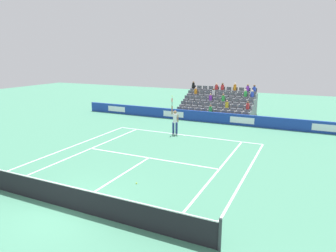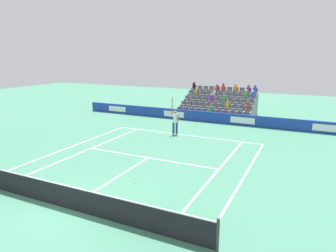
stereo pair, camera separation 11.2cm
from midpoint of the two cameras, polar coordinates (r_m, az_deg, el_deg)
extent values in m
plane|color=#47896B|center=(12.52, -18.71, -14.58)|extent=(80.00, 80.00, 0.00)
cube|color=white|center=(21.97, 3.12, -1.72)|extent=(10.97, 0.10, 0.01)
cube|color=white|center=(17.24, -3.85, -6.03)|extent=(8.23, 0.10, 0.01)
cube|color=white|center=(14.72, -10.00, -9.69)|extent=(0.10, 6.40, 0.01)
cube|color=white|center=(19.16, -15.38, -4.48)|extent=(0.10, 11.89, 0.01)
cube|color=white|center=(15.35, 9.00, -8.66)|extent=(0.10, 11.89, 0.01)
cube|color=white|center=(20.05, -18.37, -3.90)|extent=(0.10, 11.89, 0.01)
cube|color=white|center=(15.07, 14.06, -9.34)|extent=(0.10, 11.89, 0.01)
cube|color=white|center=(21.89, 3.02, -1.79)|extent=(0.10, 0.20, 0.01)
cube|color=#193899|center=(26.33, 7.16, 1.74)|extent=(24.82, 0.20, 0.92)
cube|color=white|center=(25.03, 27.74, -0.33)|extent=(1.99, 0.01, 0.51)
cube|color=white|center=(25.46, 13.72, 1.06)|extent=(1.99, 0.01, 0.51)
cube|color=white|center=(27.33, 0.90, 2.27)|extent=(1.99, 0.01, 0.51)
cube|color=white|center=(30.38, -9.84, 3.20)|extent=(1.99, 0.01, 0.51)
cylinder|color=#33383D|center=(9.56, 9.45, -19.66)|extent=(0.10, 0.10, 1.07)
cube|color=black|center=(12.32, -18.87, -12.68)|extent=(11.77, 0.02, 0.92)
cube|color=white|center=(12.12, -19.04, -10.64)|extent=(11.77, 0.04, 0.04)
cylinder|color=navy|center=(22.03, 1.48, -0.47)|extent=(0.16, 0.16, 0.90)
cylinder|color=navy|center=(22.07, 0.87, -0.44)|extent=(0.16, 0.16, 0.90)
cube|color=white|center=(22.13, 1.48, -1.50)|extent=(0.18, 0.28, 0.08)
cube|color=white|center=(22.17, 0.86, -1.47)|extent=(0.18, 0.28, 0.08)
cube|color=white|center=(21.88, 1.18, 1.45)|extent=(0.31, 0.40, 0.60)
sphere|color=#9E7251|center=(21.79, 1.19, 2.63)|extent=(0.24, 0.24, 0.24)
cylinder|color=#9E7251|center=(21.80, 0.62, 3.04)|extent=(0.09, 0.09, 0.62)
cylinder|color=#9E7251|center=(21.80, 1.74, 1.45)|extent=(0.09, 0.09, 0.56)
cylinder|color=black|center=(21.72, 0.62, 4.21)|extent=(0.04, 0.04, 0.28)
torus|color=red|center=(21.68, 0.63, 4.94)|extent=(0.11, 0.31, 0.31)
sphere|color=#D1E533|center=(21.64, 0.63, 5.67)|extent=(0.07, 0.07, 0.07)
cube|color=gray|center=(27.39, 7.85, 1.64)|extent=(6.82, 0.95, 0.42)
cube|color=#545960|center=(26.59, 14.25, 1.68)|extent=(0.48, 0.44, 0.20)
cube|color=#545960|center=(26.73, 14.36, 2.28)|extent=(0.48, 0.04, 0.30)
cube|color=#545960|center=(26.71, 12.95, 1.80)|extent=(0.48, 0.44, 0.20)
cube|color=#545960|center=(26.85, 13.07, 2.40)|extent=(0.48, 0.04, 0.30)
cube|color=#545960|center=(26.84, 11.66, 1.92)|extent=(0.48, 0.44, 0.20)
cube|color=#545960|center=(26.99, 11.78, 2.52)|extent=(0.48, 0.04, 0.30)
cube|color=#545960|center=(26.99, 10.38, 2.04)|extent=(0.48, 0.44, 0.20)
cube|color=#545960|center=(27.13, 10.51, 2.64)|extent=(0.48, 0.04, 0.30)
cube|color=#545960|center=(27.15, 9.12, 2.16)|extent=(0.48, 0.44, 0.20)
cube|color=#545960|center=(27.29, 9.25, 2.75)|extent=(0.48, 0.04, 0.30)
cube|color=#545960|center=(27.33, 7.87, 2.28)|extent=(0.48, 0.44, 0.20)
cube|color=#545960|center=(27.47, 8.01, 2.86)|extent=(0.48, 0.04, 0.30)
cube|color=#545960|center=(27.51, 6.64, 2.39)|extent=(0.48, 0.44, 0.20)
cube|color=#545960|center=(27.65, 6.79, 2.97)|extent=(0.48, 0.04, 0.30)
cube|color=#545960|center=(27.71, 5.42, 2.50)|extent=(0.48, 0.44, 0.20)
cube|color=#545960|center=(27.85, 5.58, 3.07)|extent=(0.48, 0.04, 0.30)
cube|color=#545960|center=(27.93, 4.23, 2.60)|extent=(0.48, 0.44, 0.20)
cube|color=#545960|center=(28.06, 4.38, 3.17)|extent=(0.48, 0.04, 0.30)
cube|color=#545960|center=(28.15, 3.05, 2.71)|extent=(0.48, 0.44, 0.20)
cube|color=#545960|center=(28.29, 3.21, 3.27)|extent=(0.48, 0.04, 0.30)
cube|color=#545960|center=(28.39, 1.89, 2.81)|extent=(0.48, 0.44, 0.20)
cube|color=#545960|center=(28.52, 2.06, 3.37)|extent=(0.48, 0.04, 0.30)
cube|color=gray|center=(28.24, 8.45, 2.41)|extent=(6.82, 0.95, 0.84)
cube|color=#545960|center=(27.43, 14.69, 2.90)|extent=(0.48, 0.44, 0.20)
cube|color=#545960|center=(27.58, 14.80, 3.47)|extent=(0.48, 0.04, 0.30)
cube|color=#545960|center=(27.54, 13.43, 3.01)|extent=(0.48, 0.44, 0.20)
cube|color=#545960|center=(27.69, 13.54, 3.59)|extent=(0.48, 0.04, 0.30)
cube|color=#545960|center=(27.67, 12.17, 3.12)|extent=(0.48, 0.44, 0.20)
cube|color=#545960|center=(27.82, 12.29, 3.70)|extent=(0.48, 0.04, 0.30)
cube|color=#545960|center=(27.82, 10.93, 3.24)|extent=(0.48, 0.44, 0.20)
cube|color=#545960|center=(27.97, 11.05, 3.80)|extent=(0.48, 0.04, 0.30)
cube|color=#545960|center=(27.97, 9.70, 3.34)|extent=(0.48, 0.44, 0.20)
cube|color=#545960|center=(28.12, 9.83, 3.91)|extent=(0.48, 0.04, 0.30)
cube|color=#545960|center=(28.14, 8.48, 3.45)|extent=(0.48, 0.44, 0.20)
cube|color=#545960|center=(28.29, 8.62, 4.01)|extent=(0.48, 0.04, 0.30)
cube|color=#545960|center=(28.33, 7.28, 3.55)|extent=(0.48, 0.44, 0.20)
cube|color=#545960|center=(28.47, 7.42, 4.11)|extent=(0.48, 0.04, 0.30)
cube|color=#545960|center=(28.52, 6.10, 3.65)|extent=(0.48, 0.44, 0.20)
cube|color=#545960|center=(28.67, 6.24, 4.20)|extent=(0.48, 0.04, 0.30)
cube|color=#545960|center=(28.73, 4.93, 3.74)|extent=(0.48, 0.44, 0.20)
cube|color=#545960|center=(28.87, 5.08, 4.29)|extent=(0.48, 0.04, 0.30)
cube|color=#545960|center=(28.94, 3.78, 3.84)|extent=(0.48, 0.44, 0.20)
cube|color=#545960|center=(29.09, 3.93, 4.38)|extent=(0.48, 0.04, 0.30)
cube|color=#545960|center=(29.17, 2.64, 3.93)|extent=(0.48, 0.44, 0.20)
cube|color=#545960|center=(29.32, 2.80, 4.47)|extent=(0.48, 0.04, 0.30)
cube|color=gray|center=(29.09, 9.01, 3.13)|extent=(6.82, 0.95, 1.26)
cube|color=#545960|center=(28.28, 15.11, 4.04)|extent=(0.48, 0.44, 0.20)
cube|color=#545960|center=(28.44, 15.21, 4.60)|extent=(0.48, 0.04, 0.30)
cube|color=#545960|center=(28.39, 13.88, 4.15)|extent=(0.48, 0.44, 0.20)
cube|color=#545960|center=(28.55, 13.99, 4.70)|extent=(0.48, 0.04, 0.30)
cube|color=#545960|center=(28.52, 12.66, 4.25)|extent=(0.48, 0.44, 0.20)
cube|color=#545960|center=(28.68, 12.77, 4.80)|extent=(0.48, 0.04, 0.30)
cube|color=#545960|center=(28.66, 11.45, 4.36)|extent=(0.48, 0.44, 0.20)
cube|color=#545960|center=(28.81, 11.57, 4.90)|extent=(0.48, 0.04, 0.30)
cube|color=#545960|center=(28.81, 10.25, 4.46)|extent=(0.48, 0.44, 0.20)
cube|color=#545960|center=(28.97, 10.37, 5.00)|extent=(0.48, 0.04, 0.30)
cube|color=#545960|center=(28.98, 9.06, 4.55)|extent=(0.48, 0.44, 0.20)
cube|color=#545960|center=(29.13, 9.19, 5.09)|extent=(0.48, 0.04, 0.30)
cube|color=#545960|center=(29.15, 7.89, 4.65)|extent=(0.48, 0.44, 0.20)
cube|color=#545960|center=(29.31, 8.03, 5.18)|extent=(0.48, 0.04, 0.30)
cube|color=#545960|center=(29.34, 6.74, 4.74)|extent=(0.48, 0.44, 0.20)
cube|color=#545960|center=(29.49, 6.87, 5.27)|extent=(0.48, 0.04, 0.30)
cube|color=#545960|center=(29.54, 5.59, 4.82)|extent=(0.48, 0.44, 0.20)
cube|color=#545960|center=(29.69, 5.74, 5.35)|extent=(0.48, 0.04, 0.30)
cube|color=#545960|center=(29.75, 4.47, 4.91)|extent=(0.48, 0.44, 0.20)
cube|color=#545960|center=(29.90, 4.61, 5.43)|extent=(0.48, 0.04, 0.30)
cube|color=#545960|center=(29.98, 3.36, 4.99)|extent=(0.48, 0.44, 0.20)
cube|color=#545960|center=(30.13, 3.50, 5.51)|extent=(0.48, 0.04, 0.30)
cube|color=gray|center=(29.96, 9.54, 3.81)|extent=(6.82, 0.95, 1.68)
cube|color=#545960|center=(29.15, 15.50, 5.12)|extent=(0.48, 0.44, 0.20)
cube|color=#545960|center=(29.31, 15.60, 5.65)|extent=(0.48, 0.04, 0.30)
cube|color=#545960|center=(29.26, 14.30, 5.22)|extent=(0.48, 0.44, 0.20)
cube|color=#545960|center=(29.42, 14.41, 5.75)|extent=(0.48, 0.04, 0.30)
cube|color=#545960|center=(29.38, 13.12, 5.32)|extent=(0.48, 0.44, 0.20)
cube|color=#545960|center=(29.54, 13.23, 5.84)|extent=(0.48, 0.04, 0.30)
cube|color=#545960|center=(29.51, 11.94, 5.41)|extent=(0.48, 0.44, 0.20)
cube|color=#545960|center=(29.67, 12.05, 5.94)|extent=(0.48, 0.04, 0.30)
cube|color=#545960|center=(29.66, 10.77, 5.51)|extent=(0.48, 0.44, 0.20)
cube|color=#545960|center=(29.82, 10.89, 6.03)|extent=(0.48, 0.04, 0.30)
cube|color=#545960|center=(29.82, 9.61, 5.59)|extent=(0.48, 0.44, 0.20)
cube|color=#545960|center=(29.98, 9.74, 6.11)|extent=(0.48, 0.04, 0.30)
cube|color=#545960|center=(29.99, 8.47, 5.68)|extent=(0.48, 0.44, 0.20)
cube|color=#545960|center=(30.15, 8.60, 6.19)|extent=(0.48, 0.04, 0.30)
cube|color=#545960|center=(30.18, 7.34, 5.76)|extent=(0.48, 0.44, 0.20)
cube|color=#545960|center=(30.33, 7.47, 6.27)|extent=(0.48, 0.04, 0.30)
cube|color=#545960|center=(30.37, 6.22, 5.84)|extent=(0.48, 0.44, 0.20)
cube|color=#545960|center=(30.53, 6.36, 6.35)|extent=(0.48, 0.04, 0.30)
cube|color=#545960|center=(30.58, 5.12, 5.92)|extent=(0.48, 0.44, 0.20)
cube|color=#545960|center=(30.73, 5.26, 6.42)|extent=(0.48, 0.04, 0.30)
cube|color=#545960|center=(30.80, 4.03, 5.99)|extent=(0.48, 0.44, 0.20)
cube|color=#545960|center=(30.95, 4.18, 6.49)|extent=(0.48, 0.04, 0.30)
cube|color=gray|center=(30.83, 10.05, 4.46)|extent=(6.82, 0.95, 2.10)
cube|color=#545960|center=(30.02, 15.87, 6.13)|extent=(0.48, 0.44, 0.20)
cube|color=#545960|center=(30.19, 15.97, 6.64)|extent=(0.48, 0.04, 0.30)
cube|color=#545960|center=(30.13, 14.71, 6.23)|extent=(0.48, 0.44, 0.20)
cube|color=#545960|center=(30.30, 14.81, 6.74)|extent=(0.48, 0.04, 0.30)
cube|color=#545960|center=(30.25, 13.55, 6.32)|extent=(0.48, 0.44, 0.20)
cube|color=#545960|center=(30.41, 13.66, 6.83)|extent=(0.48, 0.04, 0.30)
cube|color=#545960|center=(30.38, 12.40, 6.41)|extent=(0.48, 0.44, 0.20)
cube|color=#545960|center=(30.55, 12.51, 6.91)|extent=(0.48, 0.04, 0.30)
cube|color=#545960|center=(30.52, 11.26, 6.50)|extent=(0.48, 0.44, 0.20)
cube|color=#545960|center=(30.69, 11.38, 7.00)|extent=(0.48, 0.04, 0.30)
cube|color=#545960|center=(30.68, 10.13, 6.58)|extent=(0.48, 0.44, 0.20)
cube|color=#545960|center=(30.84, 10.25, 7.08)|extent=(0.48, 0.04, 0.30)
cube|color=#545960|center=(30.85, 9.02, 6.66)|extent=(0.48, 0.44, 0.20)
cube|color=#545960|center=(31.01, 9.14, 7.15)|extent=(0.48, 0.04, 0.30)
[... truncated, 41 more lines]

